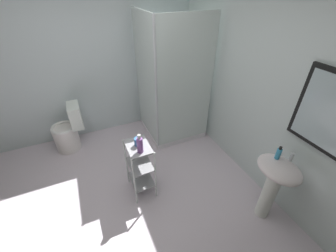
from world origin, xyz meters
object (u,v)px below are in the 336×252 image
at_px(storage_cart, 140,165).
at_px(rinse_cup, 138,142).
at_px(hand_soap_bottle, 279,153).
at_px(conditioner_bottle_purple, 140,145).
at_px(shower_stall, 169,111).
at_px(pedestal_sink, 274,180).
at_px(toilet, 69,132).

height_order(storage_cart, rinse_cup, rinse_cup).
bearing_deg(hand_soap_bottle, conditioner_bottle_purple, -121.20).
xyz_separation_m(shower_stall, storage_cart, (0.99, -0.84, -0.03)).
bearing_deg(storage_cart, shower_stall, 139.85).
relative_size(pedestal_sink, hand_soap_bottle, 5.41).
bearing_deg(shower_stall, toilet, -100.37).
bearing_deg(pedestal_sink, rinse_cup, -128.59).
distance_m(pedestal_sink, storage_cart, 1.51).
distance_m(shower_stall, storage_cart, 1.30).
xyz_separation_m(hand_soap_bottle, conditioner_bottle_purple, (-0.74, -1.21, -0.04)).
distance_m(conditioner_bottle_purple, rinse_cup, 0.14).
bearing_deg(conditioner_bottle_purple, toilet, -150.86).
bearing_deg(pedestal_sink, toilet, -138.38).
xyz_separation_m(conditioner_bottle_purple, rinse_cup, (-0.12, 0.01, -0.05)).
bearing_deg(hand_soap_bottle, rinse_cup, -125.48).
relative_size(pedestal_sink, toilet, 1.07).
xyz_separation_m(toilet, storage_cart, (1.29, 0.78, 0.12)).
distance_m(pedestal_sink, toilet, 2.97).
bearing_deg(rinse_cup, shower_stall, 139.45).
distance_m(toilet, storage_cart, 1.51).
height_order(pedestal_sink, hand_soap_bottle, hand_soap_bottle).
height_order(shower_stall, pedestal_sink, shower_stall).
xyz_separation_m(pedestal_sink, hand_soap_bottle, (-0.08, 0.03, 0.30)).
bearing_deg(conditioner_bottle_purple, storage_cart, 178.08).
bearing_deg(conditioner_bottle_purple, shower_stall, 142.55).
bearing_deg(storage_cart, conditioner_bottle_purple, -1.92).
bearing_deg(hand_soap_bottle, pedestal_sink, -18.17).
distance_m(storage_cart, conditioner_bottle_purple, 0.42).
relative_size(storage_cart, conditioner_bottle_purple, 3.21).
relative_size(shower_stall, pedestal_sink, 2.47).
bearing_deg(hand_soap_bottle, toilet, -136.93).
relative_size(pedestal_sink, storage_cart, 1.09).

